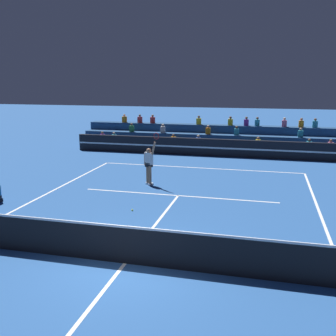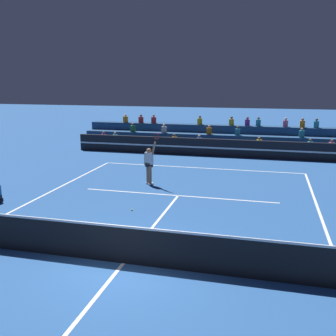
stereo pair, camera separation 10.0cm
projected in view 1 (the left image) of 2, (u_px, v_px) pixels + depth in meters
name	position (u px, v px, depth m)	size (l,w,h in m)	color
ground_plane	(125.00, 263.00, 10.40)	(120.00, 120.00, 0.00)	#285699
court_lines	(125.00, 263.00, 10.40)	(11.10, 23.90, 0.01)	white
tennis_net	(125.00, 244.00, 10.28)	(12.00, 0.10, 1.10)	black
sponsor_banner_wall	(210.00, 147.00, 24.99)	(18.00, 0.26, 1.10)	black
bleacher_stand	(215.00, 140.00, 27.37)	(18.87, 2.85, 2.28)	navy
tennis_player	(149.00, 164.00, 18.00)	(0.86, 0.54, 2.50)	#9E7051
tennis_ball	(132.00, 210.00, 14.55)	(0.07, 0.07, 0.07)	#C6DB33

